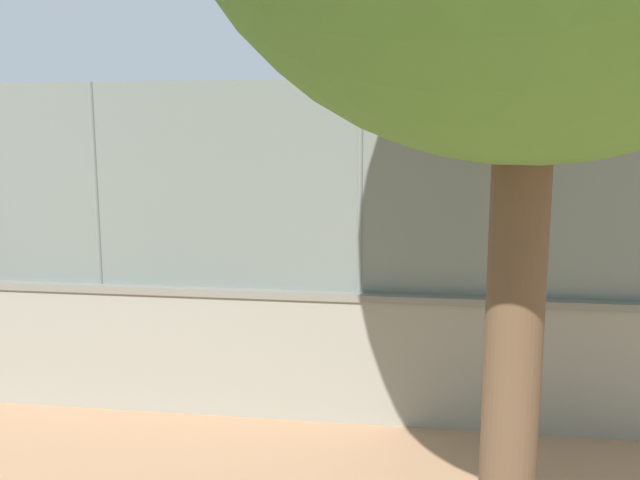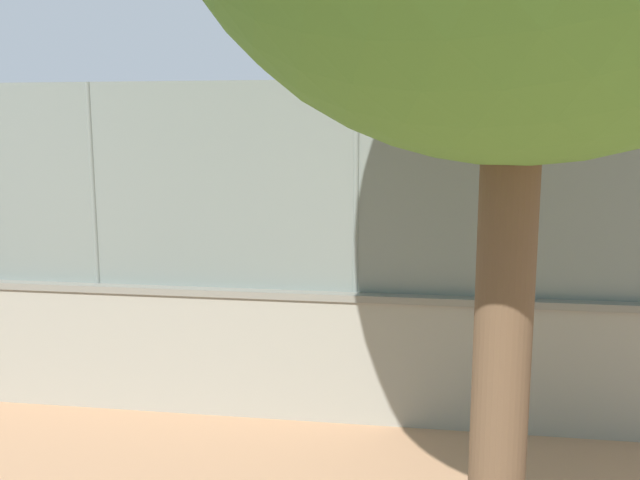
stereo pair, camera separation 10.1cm
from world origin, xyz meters
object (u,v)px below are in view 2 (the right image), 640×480
object	(u,v)px
sports_ball	(243,205)
player_baseline_waiting	(391,240)
player_crossing_court	(288,225)
player_foreground_swinging	(440,214)

from	to	relation	value
sports_ball	player_baseline_waiting	bearing A→B (deg)	153.59
player_crossing_court	sports_ball	distance (m)	1.56
player_foreground_swinging	sports_ball	world-z (taller)	sports_ball
sports_ball	player_foreground_swinging	bearing A→B (deg)	-144.77
player_baseline_waiting	sports_ball	distance (m)	4.23
player_foreground_swinging	sports_ball	xyz separation A→B (m)	(5.03, 3.55, 0.59)
player_baseline_waiting	sports_ball	world-z (taller)	player_baseline_waiting
player_baseline_waiting	player_foreground_swinging	size ratio (longest dim) A/B	1.08
player_baseline_waiting	player_foreground_swinging	bearing A→B (deg)	-103.18
player_crossing_court	sports_ball	bearing A→B (deg)	48.77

